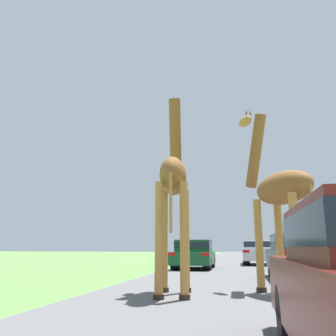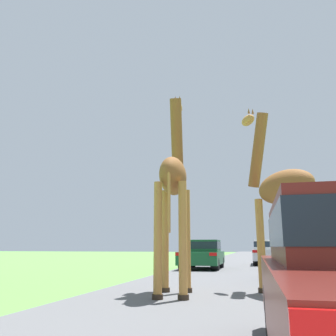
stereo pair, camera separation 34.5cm
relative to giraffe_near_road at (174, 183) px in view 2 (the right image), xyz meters
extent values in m
cube|color=#5B5B5E|center=(2.03, 20.79, -2.61)|extent=(8.26, 120.00, 0.00)
cylinder|color=#B77F3D|center=(-0.32, 0.41, -1.37)|extent=(0.18, 0.18, 2.49)
cylinder|color=#2D2319|center=(-0.32, 0.41, -2.55)|extent=(0.24, 0.24, 0.11)
cylinder|color=#B77F3D|center=(0.22, 0.48, -1.37)|extent=(0.18, 0.18, 2.49)
cylinder|color=#2D2319|center=(0.22, 0.48, -2.55)|extent=(0.24, 0.24, 0.11)
cylinder|color=#B77F3D|center=(-0.18, -0.81, -1.37)|extent=(0.18, 0.18, 2.49)
cylinder|color=#2D2319|center=(-0.18, -0.81, -2.55)|extent=(0.24, 0.24, 0.11)
cylinder|color=#B77F3D|center=(0.36, -0.74, -1.37)|extent=(0.18, 0.18, 2.49)
cylinder|color=#2D2319|center=(0.36, -0.74, -2.55)|extent=(0.24, 0.24, 0.11)
ellipsoid|color=brown|center=(0.02, -0.17, 0.12)|extent=(0.84, 1.82, 0.88)
cylinder|color=brown|center=(-0.10, 0.82, 1.39)|extent=(0.42, 0.99, 2.15)
ellipsoid|color=#B77F3D|center=(-0.15, 1.26, 2.46)|extent=(0.30, 0.58, 0.30)
cylinder|color=#B77F3D|center=(0.12, -0.99, -0.57)|extent=(0.06, 0.06, 1.37)
cone|color=brown|center=(-0.19, 1.09, 2.69)|extent=(0.07, 0.07, 0.16)
cone|color=brown|center=(-0.06, 1.10, 2.69)|extent=(0.07, 0.07, 0.16)
cylinder|color=#B77F3D|center=(1.99, 0.85, -1.49)|extent=(0.19, 0.19, 2.25)
cylinder|color=#2D2319|center=(1.99, 0.85, -2.55)|extent=(0.25, 0.25, 0.11)
cylinder|color=#B77F3D|center=(2.52, 1.19, -1.49)|extent=(0.19, 0.19, 2.25)
cylinder|color=#2D2319|center=(2.52, 1.19, -2.55)|extent=(0.25, 0.25, 0.11)
cylinder|color=#B77F3D|center=(2.71, -0.26, -1.49)|extent=(0.19, 0.19, 2.25)
cylinder|color=#2D2319|center=(2.71, -0.26, -2.55)|extent=(0.25, 0.25, 0.11)
cylinder|color=#B77F3D|center=(3.24, 0.08, -1.49)|extent=(0.19, 0.19, 2.25)
cylinder|color=#2D2319|center=(3.24, 0.08, -2.55)|extent=(0.25, 0.25, 0.11)
ellipsoid|color=brown|center=(2.62, 0.47, -0.14)|extent=(1.64, 1.98, 0.80)
cylinder|color=brown|center=(2.06, 1.32, 1.04)|extent=(0.74, 0.93, 2.01)
ellipsoid|color=#B77F3D|center=(1.83, 1.68, 2.05)|extent=(0.51, 0.60, 0.30)
cylinder|color=#B77F3D|center=(3.10, -0.28, -0.76)|extent=(0.07, 0.07, 1.24)
cone|color=brown|center=(1.87, 1.50, 2.28)|extent=(0.07, 0.07, 0.16)
cone|color=brown|center=(1.98, 1.57, 2.28)|extent=(0.07, 0.07, 0.16)
cylinder|color=black|center=(2.13, -3.84, -2.29)|extent=(0.39, 0.64, 0.64)
cube|color=silver|center=(2.66, 15.08, -2.01)|extent=(1.98, 4.47, 0.64)
cube|color=silver|center=(2.66, 15.08, -1.41)|extent=(1.78, 2.01, 0.56)
cube|color=#19232D|center=(2.66, 15.08, -1.38)|extent=(1.80, 2.03, 0.34)
cube|color=red|center=(1.84, 12.83, -1.78)|extent=(0.36, 0.03, 0.15)
cube|color=red|center=(3.47, 12.83, -1.78)|extent=(0.36, 0.03, 0.15)
cylinder|color=black|center=(1.86, 16.42, -2.27)|extent=(0.40, 0.67, 0.67)
cylinder|color=black|center=(3.45, 16.42, -2.27)|extent=(0.40, 0.67, 0.67)
cylinder|color=black|center=(1.86, 13.74, -2.27)|extent=(0.40, 0.67, 0.67)
cylinder|color=black|center=(3.45, 13.74, -2.27)|extent=(0.40, 0.67, 0.67)
cube|color=#144C28|center=(-0.79, 10.02, -2.07)|extent=(1.91, 3.99, 0.60)
cube|color=#144C28|center=(-0.79, 10.02, -1.48)|extent=(1.72, 1.80, 0.58)
cube|color=#19232D|center=(-0.79, 10.02, -1.45)|extent=(1.73, 1.81, 0.35)
cube|color=red|center=(-1.57, 8.01, -1.86)|extent=(0.34, 0.03, 0.14)
cube|color=red|center=(-0.01, 8.01, -1.86)|extent=(0.34, 0.03, 0.14)
cylinder|color=black|center=(-1.55, 11.21, -2.33)|extent=(0.38, 0.56, 0.56)
cylinder|color=black|center=(-0.02, 11.21, -2.33)|extent=(0.38, 0.56, 0.56)
cylinder|color=black|center=(-1.55, 8.82, -2.33)|extent=(0.38, 0.56, 0.56)
cylinder|color=black|center=(-0.02, 8.82, -2.33)|extent=(0.38, 0.56, 0.56)
cube|color=navy|center=(3.42, 4.24, -1.96)|extent=(1.81, 4.68, 0.69)
cube|color=navy|center=(3.42, 4.24, -1.37)|extent=(1.63, 2.11, 0.49)
cube|color=#19232D|center=(3.42, 4.24, -1.34)|extent=(1.65, 2.13, 0.30)
cube|color=red|center=(2.68, 1.89, -1.72)|extent=(0.33, 0.03, 0.17)
cylinder|color=black|center=(2.70, 5.64, -2.25)|extent=(0.36, 0.71, 0.71)
cylinder|color=black|center=(4.15, 5.64, -2.25)|extent=(0.36, 0.71, 0.71)
cylinder|color=black|center=(2.70, 2.83, -2.25)|extent=(0.36, 0.71, 0.71)
cube|color=maroon|center=(4.31, 10.14, -2.06)|extent=(1.78, 4.00, 0.60)
cube|color=maroon|center=(4.31, 10.14, -1.51)|extent=(1.61, 1.80, 0.50)
cube|color=#19232D|center=(4.31, 10.14, -1.49)|extent=(1.62, 1.82, 0.30)
cube|color=red|center=(3.58, 8.14, -1.85)|extent=(0.32, 0.03, 0.14)
cube|color=red|center=(5.04, 8.14, -1.85)|extent=(0.32, 0.03, 0.14)
cylinder|color=black|center=(3.60, 11.34, -2.32)|extent=(0.36, 0.59, 0.59)
cylinder|color=black|center=(5.02, 11.34, -2.32)|extent=(0.36, 0.59, 0.59)
cylinder|color=black|center=(3.60, 8.95, -2.32)|extent=(0.36, 0.59, 0.59)
cylinder|color=black|center=(5.02, 8.95, -2.32)|extent=(0.36, 0.59, 0.59)
camera|label=1|loc=(1.53, -8.42, -1.54)|focal=38.00mm
camera|label=2|loc=(1.87, -8.34, -1.54)|focal=38.00mm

